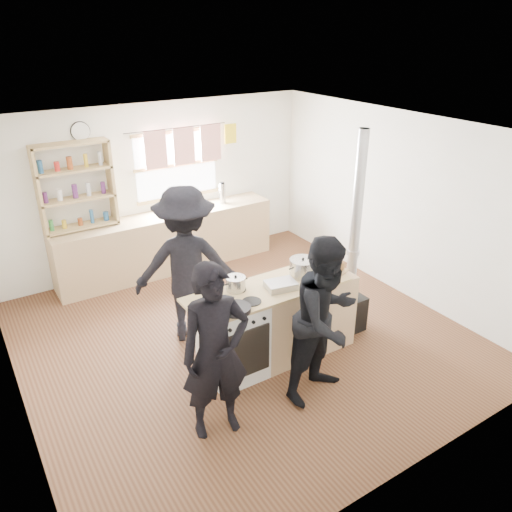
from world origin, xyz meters
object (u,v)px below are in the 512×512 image
object	(u,v)px
skillet_greens	(236,309)
person_near_right	(326,319)
person_near_left	(215,353)
roast_tray	(281,285)
stockpot_counter	(303,268)
cooking_island	(278,321)
stockpot_stove	(236,284)
bread_board	(336,269)
person_far	(187,265)
flue_heater	(351,282)
thermos	(223,193)

from	to	relation	value
skillet_greens	person_near_right	bearing A→B (deg)	-36.16
person_near_left	roast_tray	bearing A→B (deg)	37.33
stockpot_counter	person_near_right	xyz separation A→B (m)	(-0.30, -0.78, -0.16)
roast_tray	stockpot_counter	distance (m)	0.39
cooking_island	roast_tray	size ratio (longest dim) A/B	5.51
person_near_right	stockpot_stove	bearing A→B (deg)	106.99
bread_board	person_far	distance (m)	1.72
flue_heater	person_near_right	xyz separation A→B (m)	(-1.02, -0.75, 0.21)
cooking_island	stockpot_stove	distance (m)	0.72
person_near_right	skillet_greens	bearing A→B (deg)	131.47
cooking_island	person_far	xyz separation A→B (m)	(-0.66, 0.94, 0.49)
stockpot_stove	stockpot_counter	world-z (taller)	stockpot_counter
thermos	stockpot_stove	world-z (taller)	thermos
person_near_right	person_far	xyz separation A→B (m)	(-0.71, 1.68, 0.08)
skillet_greens	bread_board	xyz separation A→B (m)	(1.37, 0.11, 0.02)
thermos	person_far	world-z (taller)	person_far
stockpot_counter	cooking_island	bearing A→B (deg)	-173.91
person_near_left	flue_heater	bearing A→B (deg)	26.39
stockpot_stove	bread_board	distance (m)	1.19
roast_tray	skillet_greens	bearing A→B (deg)	-167.01
cooking_island	person_near_right	xyz separation A→B (m)	(0.05, -0.74, 0.40)
cooking_island	stockpot_counter	size ratio (longest dim) A/B	6.51
skillet_greens	person_near_left	distance (m)	0.63
skillet_greens	person_near_right	xyz separation A→B (m)	(0.72, -0.52, -0.09)
cooking_island	person_near_left	xyz separation A→B (m)	(-1.13, -0.63, 0.40)
roast_tray	stockpot_stove	world-z (taller)	stockpot_stove
bread_board	person_near_left	size ratio (longest dim) A/B	0.19
person_near_left	skillet_greens	bearing A→B (deg)	52.47
person_near_left	person_far	size ratio (longest dim) A/B	0.91
cooking_island	person_near_left	world-z (taller)	person_near_left
cooking_island	roast_tray	distance (m)	0.51
person_far	person_near_right	bearing A→B (deg)	136.61
skillet_greens	person_near_left	xyz separation A→B (m)	(-0.46, -0.42, -0.10)
cooking_island	thermos	bearing A→B (deg)	73.20
cooking_island	flue_heater	bearing A→B (deg)	0.20
skillet_greens	stockpot_counter	xyz separation A→B (m)	(1.02, 0.26, 0.07)
stockpot_stove	thermos	bearing A→B (deg)	63.73
skillet_greens	thermos	bearing A→B (deg)	63.25
thermos	skillet_greens	world-z (taller)	thermos
bread_board	cooking_island	bearing A→B (deg)	170.91
stockpot_stove	stockpot_counter	size ratio (longest dim) A/B	0.71
cooking_island	flue_heater	xyz separation A→B (m)	(1.07, 0.00, 0.19)
skillet_greens	stockpot_stove	xyz separation A→B (m)	(0.21, 0.37, 0.05)
bread_board	person_far	world-z (taller)	person_far
person_near_left	person_near_right	xyz separation A→B (m)	(1.17, -0.11, 0.01)
roast_tray	stockpot_counter	world-z (taller)	stockpot_counter
bread_board	person_near_right	size ratio (longest dim) A/B	0.19
stockpot_stove	roast_tray	bearing A→B (deg)	-27.49
stockpot_stove	person_near_right	distance (m)	1.04
person_near_right	person_far	world-z (taller)	person_far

